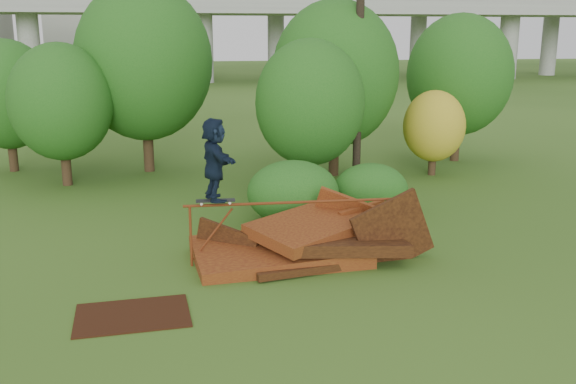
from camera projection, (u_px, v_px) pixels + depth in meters
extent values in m
plane|color=#2D5116|center=(342.00, 287.00, 13.48)|extent=(240.00, 240.00, 0.00)
cube|color=#4F180E|center=(279.00, 252.00, 15.08)|extent=(4.15, 2.75, 0.66)
cube|color=black|center=(344.00, 243.00, 14.98)|extent=(2.77, 1.78, 0.54)
cube|color=#4F180E|center=(311.00, 227.00, 15.28)|extent=(3.33, 3.04, 0.58)
cube|color=black|center=(393.00, 233.00, 14.92)|extent=(2.17, 0.38, 2.11)
cube|color=#4F180E|center=(343.00, 221.00, 16.25)|extent=(1.70, 1.18, 1.86)
cube|color=black|center=(227.00, 243.00, 15.22)|extent=(1.47, 1.04, 1.10)
cube|color=black|center=(301.00, 272.00, 13.99)|extent=(2.01, 0.55, 0.17)
cube|color=#4F180E|center=(362.00, 208.00, 15.93)|extent=(1.29, 0.51, 0.32)
cylinder|color=#672910|center=(191.00, 236.00, 14.51)|extent=(0.06, 0.06, 1.42)
cylinder|color=#672910|center=(397.00, 228.00, 15.15)|extent=(0.06, 0.06, 1.42)
cylinder|color=#672910|center=(296.00, 202.00, 14.66)|extent=(5.12, 0.26, 0.06)
cube|color=black|center=(216.00, 200.00, 14.39)|extent=(0.89, 0.27, 0.03)
cylinder|color=beige|center=(201.00, 204.00, 14.27)|extent=(0.06, 0.03, 0.06)
cylinder|color=beige|center=(201.00, 202.00, 14.46)|extent=(0.06, 0.03, 0.06)
cylinder|color=beige|center=(230.00, 203.00, 14.36)|extent=(0.06, 0.03, 0.06)
cylinder|color=beige|center=(229.00, 201.00, 14.54)|extent=(0.06, 0.03, 0.06)
imported|color=black|center=(214.00, 159.00, 14.17)|extent=(0.85, 1.79, 1.85)
cube|color=black|center=(133.00, 315.00, 12.06)|extent=(2.21, 1.65, 0.03)
cylinder|color=black|center=(66.00, 163.00, 22.40)|extent=(0.34, 0.34, 1.61)
ellipsoid|color=#144813|center=(61.00, 102.00, 21.90)|extent=(3.50, 3.50, 4.02)
cylinder|color=black|center=(148.00, 142.00, 24.64)|extent=(0.39, 0.39, 2.25)
ellipsoid|color=#144813|center=(144.00, 62.00, 23.92)|extent=(5.11, 5.11, 5.87)
cylinder|color=black|center=(309.00, 168.00, 21.39)|extent=(0.34, 0.34, 1.65)
ellipsoid|color=#144813|center=(310.00, 103.00, 20.87)|extent=(3.59, 3.59, 4.13)
cylinder|color=black|center=(334.00, 149.00, 23.96)|extent=(0.37, 0.37, 2.03)
ellipsoid|color=#144813|center=(335.00, 74.00, 23.30)|extent=(4.63, 4.63, 5.33)
cylinder|color=black|center=(432.00, 162.00, 24.12)|extent=(0.29, 0.29, 0.99)
ellipsoid|color=#A58C19|center=(434.00, 126.00, 23.79)|extent=(2.30, 2.30, 2.65)
cylinder|color=black|center=(455.00, 138.00, 26.76)|extent=(0.37, 0.37, 1.95)
ellipsoid|color=#144813|center=(459.00, 75.00, 26.15)|extent=(4.29, 4.29, 4.93)
cylinder|color=black|center=(13.00, 151.00, 24.72)|extent=(0.34, 0.34, 1.61)
ellipsoid|color=#144813|center=(7.00, 94.00, 24.21)|extent=(3.60, 3.60, 4.14)
ellipsoid|color=#144813|center=(293.00, 192.00, 17.82)|extent=(2.57, 2.37, 1.78)
ellipsoid|color=#144813|center=(371.00, 190.00, 18.62)|extent=(2.17, 1.99, 1.54)
cylinder|color=black|center=(360.00, 25.00, 21.66)|extent=(0.28, 0.28, 10.93)
cube|color=gray|center=(202.00, 8.00, 68.95)|extent=(160.00, 9.00, 1.40)
cylinder|color=gray|center=(30.00, 46.00, 66.87)|extent=(2.20, 2.20, 8.00)
cylinder|color=gray|center=(203.00, 46.00, 69.91)|extent=(2.20, 2.20, 8.00)
cylinder|color=gray|center=(362.00, 45.00, 72.94)|extent=(2.20, 2.20, 8.00)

